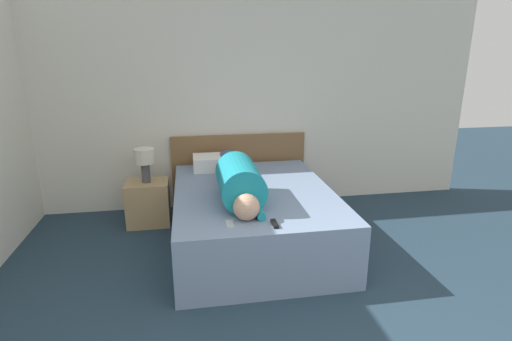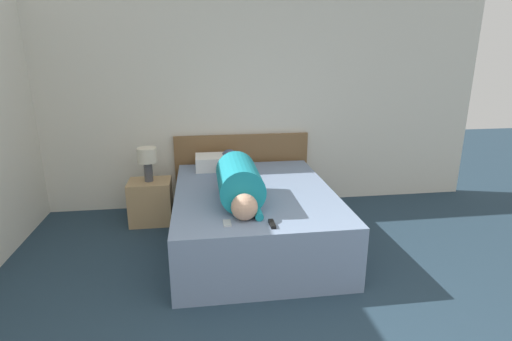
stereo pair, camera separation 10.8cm
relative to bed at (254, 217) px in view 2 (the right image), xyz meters
The scene contains 9 objects.
wall_back 1.56m from the bed, 88.47° to the left, with size 6.05×0.06×2.60m.
bed is the anchor object (origin of this frame).
headboard 1.13m from the bed, 90.00° to the left, with size 1.68×0.04×0.92m.
nightstand 1.30m from the bed, 148.34° to the left, with size 0.48×0.38×0.50m.
table_lamp 1.39m from the bed, 148.34° to the left, with size 0.22×0.22×0.39m.
person_lying 0.51m from the bed, 139.77° to the right, with size 0.39×1.73×0.39m.
pillow_near_headboard 0.95m from the bed, 112.37° to the left, with size 0.49×0.35×0.16m.
tv_remote 0.91m from the bed, 88.23° to the right, with size 0.04×0.15×0.02m.
cell_phone 0.90m from the bed, 112.52° to the right, with size 0.06×0.13×0.01m.
Camera 2 is at (-0.54, -1.15, 1.92)m, focal length 28.00 mm.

